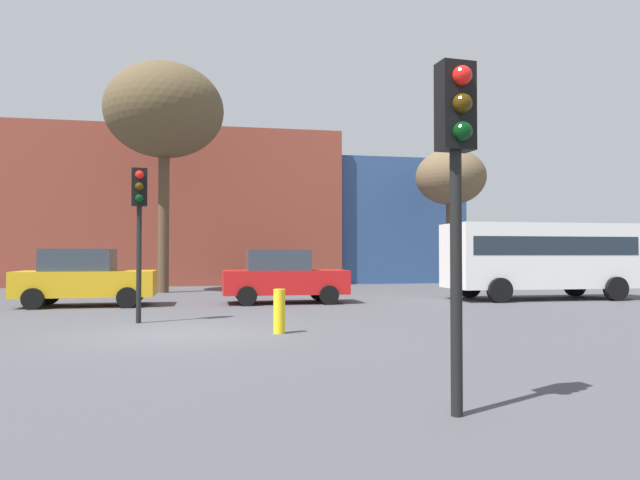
{
  "coord_description": "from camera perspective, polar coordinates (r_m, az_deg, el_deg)",
  "views": [
    {
      "loc": [
        0.6,
        -12.47,
        1.63
      ],
      "look_at": [
        4.38,
        7.17,
        2.11
      ],
      "focal_mm": 33.11,
      "sensor_mm": 36.0,
      "label": 1
    }
  ],
  "objects": [
    {
      "name": "ground_plane",
      "position": [
        12.59,
        -13.69,
        -8.78
      ],
      "size": [
        200.0,
        200.0,
        0.0
      ],
      "primitive_type": "plane",
      "color": "#47474C"
    },
    {
      "name": "building_backdrop",
      "position": [
        35.96,
        -16.49,
        2.42
      ],
      "size": [
        35.99,
        10.0,
        10.25
      ],
      "color": "brown",
      "rests_on": "ground_plane"
    },
    {
      "name": "parked_car_1",
      "position": [
        19.92,
        -21.78,
        -3.4
      ],
      "size": [
        4.14,
        2.03,
        1.8
      ],
      "color": "gold",
      "rests_on": "ground_plane"
    },
    {
      "name": "parked_car_2",
      "position": [
        19.72,
        -3.6,
        -3.55
      ],
      "size": [
        4.1,
        2.01,
        1.78
      ],
      "color": "red",
      "rests_on": "ground_plane"
    },
    {
      "name": "white_bus",
      "position": [
        22.81,
        20.47,
        -1.31
      ],
      "size": [
        6.8,
        2.62,
        2.72
      ],
      "color": "white",
      "rests_on": "ground_plane"
    },
    {
      "name": "traffic_light_near_right",
      "position": [
        6.19,
        13.07,
        8.05
      ],
      "size": [
        0.38,
        0.38,
        3.58
      ],
      "rotation": [
        0.0,
        0.0,
        -1.48
      ],
      "color": "black",
      "rests_on": "ground_plane"
    },
    {
      "name": "traffic_light_island",
      "position": [
        14.63,
        -17.06,
        2.9
      ],
      "size": [
        0.38,
        0.38,
        3.67
      ],
      "rotation": [
        0.0,
        0.0,
        -1.47
      ],
      "color": "black",
      "rests_on": "ground_plane"
    },
    {
      "name": "bare_tree_0",
      "position": [
        26.64,
        -14.82,
        11.89
      ],
      "size": [
        5.04,
        5.04,
        9.8
      ],
      "color": "brown",
      "rests_on": "ground_plane"
    },
    {
      "name": "bare_tree_1",
      "position": [
        30.19,
        12.52,
        5.79
      ],
      "size": [
        3.47,
        3.47,
        6.87
      ],
      "color": "brown",
      "rests_on": "ground_plane"
    },
    {
      "name": "bollard_yellow_0",
      "position": [
        12.22,
        -3.96,
        -6.89
      ],
      "size": [
        0.24,
        0.24,
        0.91
      ],
      "primitive_type": "cylinder",
      "color": "yellow",
      "rests_on": "ground_plane"
    }
  ]
}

